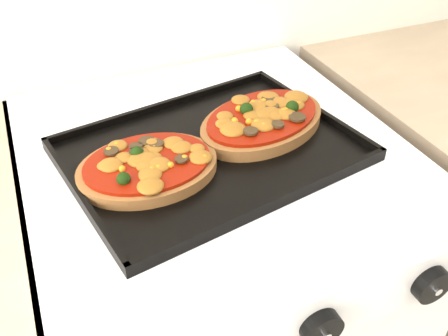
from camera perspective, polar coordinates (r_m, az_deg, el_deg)
name	(u,v)px	position (r m, az deg, el deg)	size (l,w,h in m)	color
stove	(215,319)	(1.12, -1.05, -16.87)	(0.60, 0.60, 0.91)	white
control_panel	(310,317)	(0.64, 9.75, -16.39)	(0.60, 0.02, 0.09)	white
knob_center	(322,328)	(0.63, 11.09, -17.56)	(0.05, 0.05, 0.02)	black
knob_right	(432,285)	(0.71, 22.64, -12.24)	(0.05, 0.05, 0.02)	black
baking_tray	(211,149)	(0.77, -1.47, 2.19)	(0.43, 0.32, 0.02)	black
pizza_left	(148,165)	(0.72, -8.72, 0.32)	(0.20, 0.15, 0.03)	brown
pizza_right	(262,119)	(0.81, 4.40, 5.55)	(0.23, 0.15, 0.03)	brown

